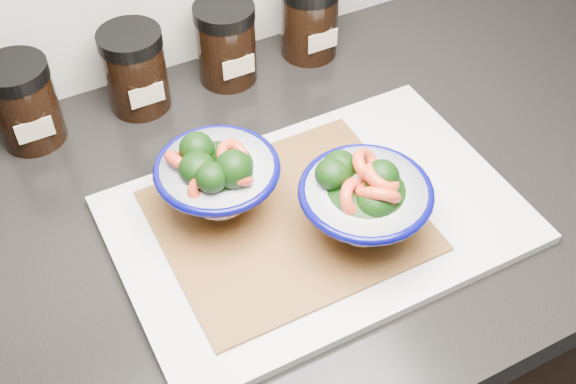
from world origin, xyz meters
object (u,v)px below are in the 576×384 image
bowl_left (218,178)px  spice_jar_d (226,43)px  spice_jar_b (24,103)px  spice_jar_c (135,70)px  spice_jar_e (310,18)px  cutting_board (317,219)px  bowl_right (364,201)px

bowl_left → spice_jar_d: (0.11, 0.23, -0.00)m
spice_jar_b → spice_jar_d: same height
spice_jar_c → spice_jar_e: 0.26m
cutting_board → bowl_left: size_ratio=3.23×
spice_jar_c → spice_jar_b: bearing=180.0°
cutting_board → spice_jar_c: bearing=110.0°
bowl_left → spice_jar_c: (-0.01, 0.23, -0.00)m
bowl_right → spice_jar_c: size_ratio=1.27×
spice_jar_d → bowl_right: bearing=-88.3°
spice_jar_b → bowl_left: bearing=-55.9°
spice_jar_b → spice_jar_e: 0.40m
spice_jar_d → cutting_board: bearing=-94.1°
bowl_right → spice_jar_d: bowl_right is taller
spice_jar_e → spice_jar_b: bearing=180.0°
bowl_right → spice_jar_c: bearing=112.4°
bowl_right → spice_jar_d: (-0.01, 0.34, -0.01)m
bowl_right → spice_jar_e: 0.36m
spice_jar_c → spice_jar_e: same height
spice_jar_b → spice_jar_d: size_ratio=1.00×
spice_jar_b → cutting_board: bearing=-49.6°
bowl_right → spice_jar_c: (-0.14, 0.34, -0.01)m
cutting_board → spice_jar_d: size_ratio=3.98×
spice_jar_c → spice_jar_d: (0.13, 0.00, 0.00)m
spice_jar_d → spice_jar_c: bearing=180.0°
spice_jar_b → bowl_right: bearing=-50.1°
bowl_right → spice_jar_b: size_ratio=1.27×
spice_jar_e → cutting_board: bearing=-116.9°
spice_jar_b → spice_jar_e: size_ratio=1.00×
cutting_board → bowl_right: bearing=-53.7°
bowl_left → spice_jar_d: 0.26m
bowl_right → spice_jar_b: bearing=129.9°
cutting_board → spice_jar_c: (-0.11, 0.29, 0.05)m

